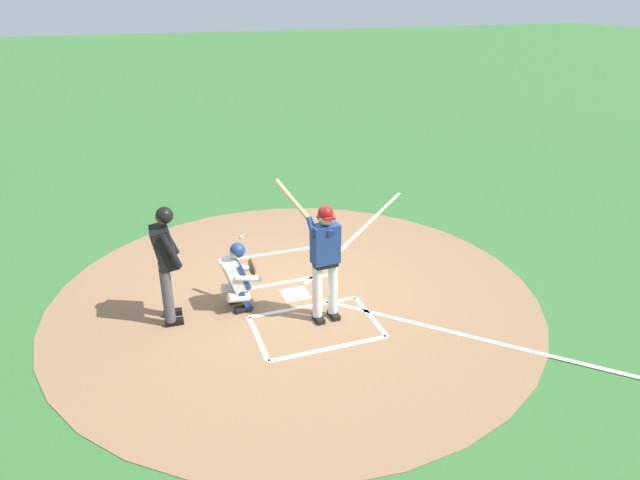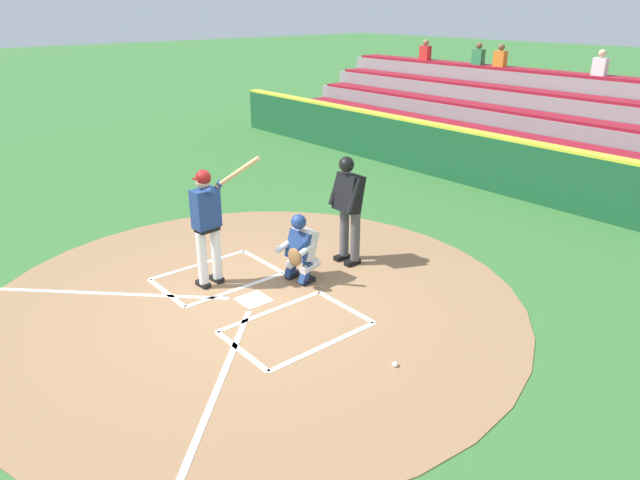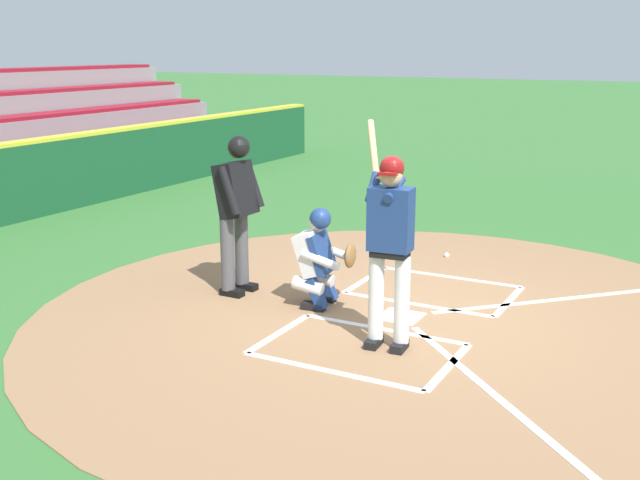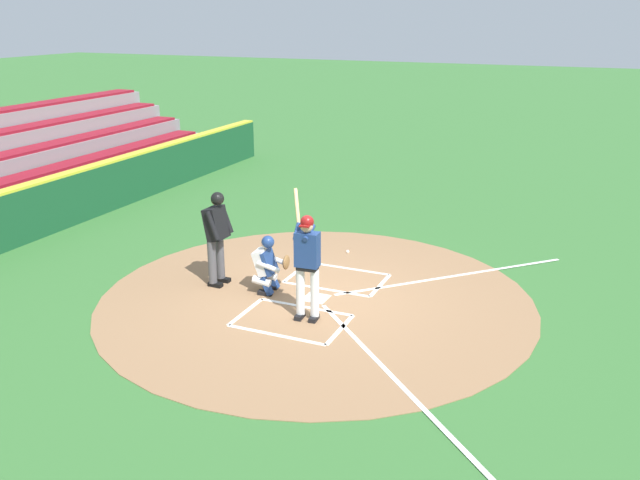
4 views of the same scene
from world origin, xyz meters
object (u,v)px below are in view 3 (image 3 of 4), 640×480
at_px(catcher, 319,255).
at_px(plate_umpire, 236,204).
at_px(baseball, 447,255).
at_px(batter, 389,238).

distance_m(catcher, plate_umpire, 1.17).
distance_m(plate_umpire, baseball, 3.31).
bearing_deg(catcher, batter, 56.17).
bearing_deg(plate_umpire, baseball, 148.25).
height_order(plate_umpire, baseball, plate_umpire).
bearing_deg(plate_umpire, batter, 71.77).
relative_size(batter, plate_umpire, 1.14).
relative_size(catcher, plate_umpire, 0.61).
height_order(batter, catcher, batter).
bearing_deg(catcher, baseball, 167.22).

